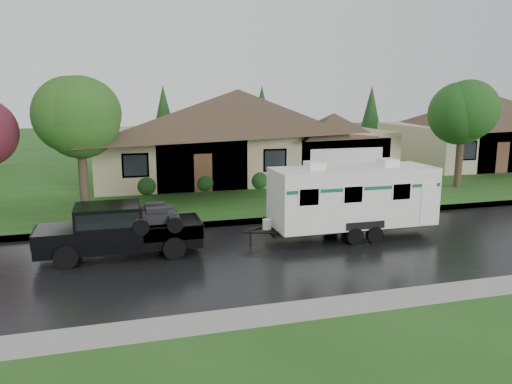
% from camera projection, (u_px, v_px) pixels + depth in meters
% --- Properties ---
extents(ground, '(140.00, 140.00, 0.00)m').
position_uv_depth(ground, '(276.00, 236.00, 19.41)').
color(ground, '#234E18').
rests_on(ground, ground).
extents(road, '(140.00, 8.00, 0.01)m').
position_uv_depth(road, '(293.00, 252.00, 17.52)').
color(road, black).
rests_on(road, ground).
extents(curb, '(140.00, 0.50, 0.15)m').
position_uv_depth(curb, '(259.00, 221.00, 21.51)').
color(curb, gray).
rests_on(curb, ground).
extents(lawn, '(140.00, 26.00, 0.15)m').
position_uv_depth(lawn, '(206.00, 175.00, 33.54)').
color(lawn, '#234E18').
rests_on(lawn, ground).
extents(house_main, '(19.44, 10.80, 6.90)m').
position_uv_depth(house_main, '(243.00, 123.00, 32.38)').
color(house_main, tan).
rests_on(house_main, lawn).
extents(house_neighbor, '(15.12, 9.72, 6.45)m').
position_uv_depth(house_neighbor, '(493.00, 122.00, 38.30)').
color(house_neighbor, '#BFB48E').
rests_on(house_neighbor, lawn).
extents(tree_left_green, '(3.66, 3.66, 6.05)m').
position_uv_depth(tree_left_green, '(79.00, 119.00, 22.30)').
color(tree_left_green, '#382B1E').
rests_on(tree_left_green, lawn).
extents(tree_right_green, '(3.68, 3.68, 6.10)m').
position_uv_depth(tree_right_green, '(463.00, 113.00, 28.16)').
color(tree_right_green, '#382B1E').
rests_on(tree_right_green, lawn).
extents(shrub_row, '(13.60, 1.00, 1.00)m').
position_uv_depth(shrub_row, '(258.00, 179.00, 28.59)').
color(shrub_row, '#143814').
rests_on(shrub_row, lawn).
extents(pickup_truck, '(5.39, 2.05, 1.80)m').
position_uv_depth(pickup_truck, '(117.00, 228.00, 16.94)').
color(pickup_truck, black).
rests_on(pickup_truck, ground).
extents(travel_trailer, '(6.65, 2.34, 2.98)m').
position_uv_depth(travel_trailer, '(353.00, 196.00, 19.19)').
color(travel_trailer, white).
rests_on(travel_trailer, ground).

